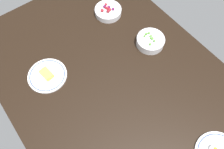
{
  "coord_description": "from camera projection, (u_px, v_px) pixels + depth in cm",
  "views": [
    {
      "loc": [
        46.53,
        -35.35,
        115.3
      ],
      "look_at": [
        0.0,
        0.0,
        6.0
      ],
      "focal_mm": 36.36,
      "sensor_mm": 36.0,
      "label": 1
    }
  ],
  "objects": [
    {
      "name": "bowl_berries",
      "position": [
        108.0,
        11.0,
        1.45
      ],
      "size": [
        17.2,
        17.2,
        5.77
      ],
      "color": "silver",
      "rests_on": "dining_table"
    },
    {
      "name": "dining_table",
      "position": [
        112.0,
        78.0,
        1.27
      ],
      "size": [
        157.63,
        112.22,
        4.0
      ],
      "primitive_type": "cube",
      "color": "black",
      "rests_on": "ground"
    },
    {
      "name": "bowl_peas",
      "position": [
        150.0,
        41.0,
        1.34
      ],
      "size": [
        16.61,
        16.61,
        6.29
      ],
      "color": "silver",
      "rests_on": "dining_table"
    },
    {
      "name": "plate_cheese",
      "position": [
        47.0,
        75.0,
        1.25
      ],
      "size": [
        21.63,
        21.63,
        3.69
      ],
      "color": "silver",
      "rests_on": "dining_table"
    }
  ]
}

